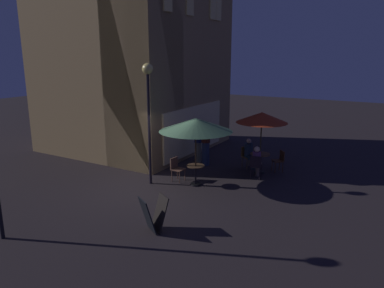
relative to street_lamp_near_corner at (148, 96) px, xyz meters
The scene contains 16 objects.
ground_plane 3.24m from the street_lamp_near_corner, 146.38° to the right, with size 60.00×60.00×0.00m, color #272023.
cafe_building 4.45m from the street_lamp_near_corner, 42.37° to the left, with size 7.12×7.28×8.92m.
street_lamp_near_corner is the anchor object (origin of this frame).
menu_sandwich_board 4.56m from the street_lamp_near_corner, 142.02° to the right, with size 0.85×0.81×0.94m.
cafe_table_0 3.13m from the street_lamp_near_corner, 65.69° to the right, with size 0.63×0.63×0.73m.
cafe_table_1 5.05m from the street_lamp_near_corner, 43.33° to the right, with size 0.77×0.77×0.78m.
patio_umbrella_0 1.90m from the street_lamp_near_corner, 65.69° to the right, with size 2.55×2.55×2.43m.
patio_umbrella_1 4.45m from the street_lamp_near_corner, 43.33° to the right, with size 1.98×1.98×2.41m.
cafe_chair_0 2.81m from the street_lamp_near_corner, 41.87° to the right, with size 0.45×0.45×0.87m.
cafe_chair_1 5.03m from the street_lamp_near_corner, 31.82° to the right, with size 0.60×0.60×0.85m.
cafe_chair_2 4.69m from the street_lamp_near_corner, 52.93° to the right, with size 0.48×0.48×0.91m.
cafe_chair_3 5.80m from the street_lamp_near_corner, 44.34° to the right, with size 0.55×0.55×0.86m.
patron_seated_0 4.94m from the street_lamp_near_corner, 33.74° to the right, with size 0.49×0.53×1.22m.
patron_seated_1 4.68m from the street_lamp_near_corner, 51.09° to the right, with size 0.52×0.37×1.25m.
patron_standing_2 3.83m from the street_lamp_near_corner, 12.00° to the right, with size 0.37×0.37×1.79m.
patron_standing_3 4.03m from the street_lamp_near_corner, ahead, with size 0.35×0.35×1.72m.
Camera 1 is at (-9.34, -7.13, 4.52)m, focal length 33.71 mm.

